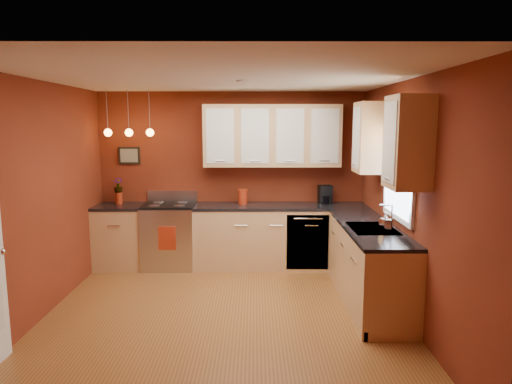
{
  "coord_description": "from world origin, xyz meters",
  "views": [
    {
      "loc": [
        0.34,
        -4.81,
        2.14
      ],
      "look_at": [
        0.36,
        1.0,
        1.25
      ],
      "focal_mm": 32.0,
      "sensor_mm": 36.0,
      "label": 1
    }
  ],
  "objects_px": {
    "red_canister": "(243,197)",
    "coffee_maker": "(325,195)",
    "soap_pump": "(385,222)",
    "sink": "(373,230)",
    "gas_range": "(170,235)"
  },
  "relations": [
    {
      "from": "coffee_maker",
      "to": "gas_range",
      "type": "bearing_deg",
      "value": 175.19
    },
    {
      "from": "gas_range",
      "to": "coffee_maker",
      "type": "xyz_separation_m",
      "value": [
        2.32,
        0.13,
        0.58
      ]
    },
    {
      "from": "sink",
      "to": "coffee_maker",
      "type": "bearing_deg",
      "value": 100.46
    },
    {
      "from": "gas_range",
      "to": "sink",
      "type": "distance_m",
      "value": 3.05
    },
    {
      "from": "red_canister",
      "to": "coffee_maker",
      "type": "height_order",
      "value": "coffee_maker"
    },
    {
      "from": "soap_pump",
      "to": "sink",
      "type": "bearing_deg",
      "value": 123.23
    },
    {
      "from": "gas_range",
      "to": "red_canister",
      "type": "distance_m",
      "value": 1.23
    },
    {
      "from": "coffee_maker",
      "to": "sink",
      "type": "bearing_deg",
      "value": -87.49
    },
    {
      "from": "red_canister",
      "to": "coffee_maker",
      "type": "xyz_separation_m",
      "value": [
        1.23,
        0.05,
        0.02
      ]
    },
    {
      "from": "coffee_maker",
      "to": "soap_pump",
      "type": "bearing_deg",
      "value": -85.32
    },
    {
      "from": "gas_range",
      "to": "red_canister",
      "type": "relative_size",
      "value": 5.07
    },
    {
      "from": "soap_pump",
      "to": "coffee_maker",
      "type": "bearing_deg",
      "value": 102.63
    },
    {
      "from": "red_canister",
      "to": "coffee_maker",
      "type": "distance_m",
      "value": 1.24
    },
    {
      "from": "red_canister",
      "to": "coffee_maker",
      "type": "relative_size",
      "value": 0.8
    },
    {
      "from": "red_canister",
      "to": "soap_pump",
      "type": "xyz_separation_m",
      "value": [
        1.63,
        -1.73,
        -0.0
      ]
    }
  ]
}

